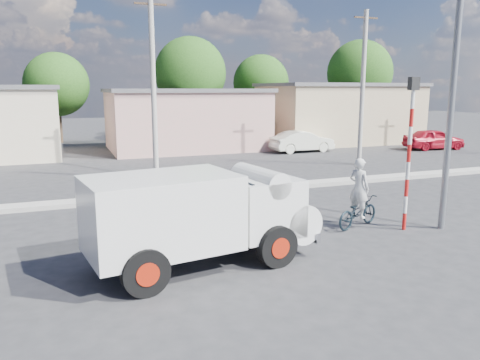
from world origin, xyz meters
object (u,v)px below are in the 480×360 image
object	(u,v)px
truck	(205,214)
car_cream	(302,141)
bicycle	(358,212)
car_red	(434,139)
cyclist	(358,198)
traffic_pole	(410,141)
streetlight	(451,54)

from	to	relation	value
truck	car_cream	size ratio (longest dim) A/B	1.34
bicycle	car_cream	world-z (taller)	car_cream
bicycle	car_red	xyz separation A→B (m)	(15.45, 13.46, 0.22)
bicycle	cyclist	xyz separation A→B (m)	(0.00, 0.00, 0.42)
car_red	traffic_pole	distance (m)	20.25
cyclist	car_red	size ratio (longest dim) A/B	0.44
bicycle	car_red	bearing A→B (deg)	-69.68
cyclist	truck	bearing A→B (deg)	83.39
traffic_pole	streetlight	bearing A→B (deg)	-17.73
car_red	streetlight	distance (m)	20.18
cyclist	traffic_pole	distance (m)	2.16
cyclist	bicycle	bearing A→B (deg)	-0.00
truck	cyclist	world-z (taller)	truck
car_cream	car_red	bearing A→B (deg)	-104.91
cyclist	traffic_pole	world-z (taller)	traffic_pole
traffic_pole	streetlight	distance (m)	2.56
bicycle	traffic_pole	xyz separation A→B (m)	(1.12, -0.71, 2.13)
cyclist	streetlight	size ratio (longest dim) A/B	0.20
cyclist	car_cream	distance (m)	16.77
car_red	streetlight	bearing A→B (deg)	144.93
car_cream	car_red	world-z (taller)	car_red
streetlight	bicycle	bearing A→B (deg)	153.71
cyclist	streetlight	bearing A→B (deg)	-137.02
traffic_pole	cyclist	bearing A→B (deg)	147.35
streetlight	truck	bearing A→B (deg)	-177.87
bicycle	car_red	world-z (taller)	car_red
cyclist	car_cream	xyz separation A→B (m)	(6.51, 15.46, -0.20)
bicycle	traffic_pole	world-z (taller)	traffic_pole
truck	traffic_pole	xyz separation A→B (m)	(6.21, 0.57, 1.37)
cyclist	traffic_pole	xyz separation A→B (m)	(1.12, -0.71, 1.71)
truck	cyclist	distance (m)	5.26
car_cream	streetlight	bearing A→B (deg)	162.58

